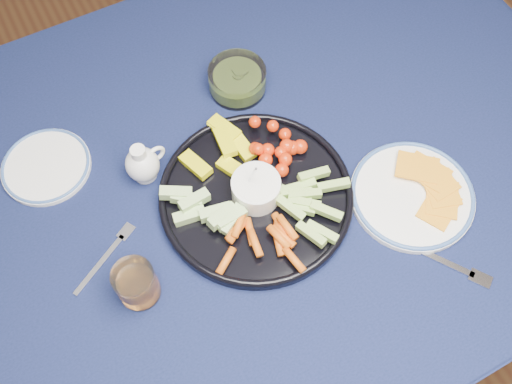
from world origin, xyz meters
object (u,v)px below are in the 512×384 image
crudite_platter (255,195)px  pickle_bowl (237,80)px  creamer_pitcher (143,164)px  cheese_plate (413,194)px  dining_table (205,209)px  juice_tumbler (137,285)px  side_plate_extra (46,166)px

crudite_platter → pickle_bowl: (0.09, 0.25, 0.00)m
creamer_pitcher → cheese_plate: size_ratio=0.38×
pickle_bowl → cheese_plate: 0.42m
creamer_pitcher → pickle_bowl: (0.25, 0.10, -0.01)m
dining_table → creamer_pitcher: bearing=136.1°
juice_tumbler → side_plate_extra: size_ratio=0.49×
crudite_platter → juice_tumbler: crudite_platter is taller
dining_table → side_plate_extra: (-0.25, 0.18, 0.09)m
crudite_platter → cheese_plate: crudite_platter is taller
juice_tumbler → side_plate_extra: bearing=101.5°
dining_table → juice_tumbler: 0.26m
side_plate_extra → pickle_bowl: bearing=-0.1°
dining_table → cheese_plate: size_ratio=7.13×
pickle_bowl → cheese_plate: size_ratio=0.51×
juice_tumbler → side_plate_extra: (-0.06, 0.32, -0.03)m
creamer_pitcher → juice_tumbler: bearing=-115.1°
cheese_plate → pickle_bowl: bearing=114.0°
cheese_plate → side_plate_extra: cheese_plate is taller
cheese_plate → juice_tumbler: bearing=172.6°
dining_table → cheese_plate: cheese_plate is taller
dining_table → crudite_platter: 0.15m
pickle_bowl → side_plate_extra: 0.42m
dining_table → pickle_bowl: pickle_bowl is taller
cheese_plate → juice_tumbler: juice_tumbler is taller
crudite_platter → juice_tumbler: bearing=-165.7°
juice_tumbler → side_plate_extra: juice_tumbler is taller
dining_table → cheese_plate: 0.41m
dining_table → cheese_plate: bearing=-30.8°
pickle_bowl → side_plate_extra: (-0.42, 0.00, -0.02)m
creamer_pitcher → pickle_bowl: size_ratio=0.75×
pickle_bowl → creamer_pitcher: bearing=-157.7°
dining_table → creamer_pitcher: creamer_pitcher is taller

